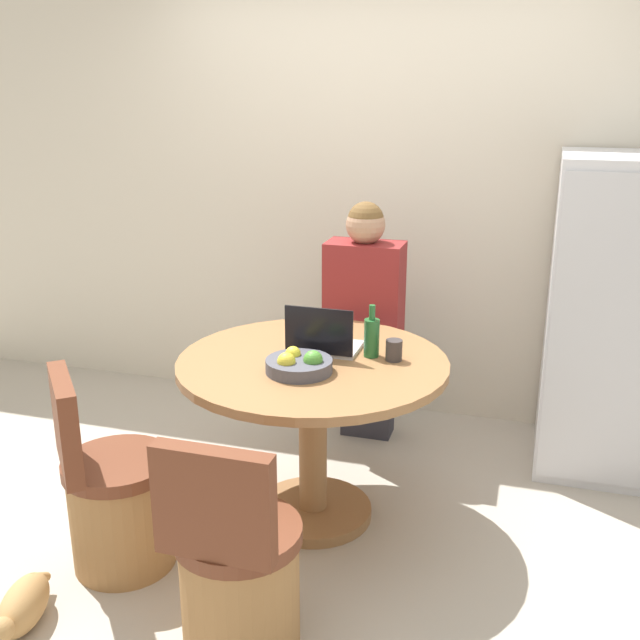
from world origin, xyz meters
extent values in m
plane|color=#B2A899|center=(0.00, 0.00, 0.00)|extent=(12.00, 12.00, 0.00)
cube|color=beige|center=(0.00, 1.48, 1.30)|extent=(7.00, 0.06, 2.60)
cube|color=silver|center=(1.28, 1.09, 0.80)|extent=(0.62, 0.68, 1.60)
cube|color=silver|center=(1.28, 0.75, 0.80)|extent=(0.59, 0.01, 1.51)
cylinder|color=olive|center=(0.00, 0.14, 0.03)|extent=(0.54, 0.54, 0.05)
cylinder|color=olive|center=(0.00, 0.14, 0.39)|extent=(0.13, 0.13, 0.69)
cylinder|color=olive|center=(0.00, 0.14, 0.76)|extent=(1.19, 1.19, 0.04)
cylinder|color=#9E7042|center=(-0.65, -0.42, 0.21)|extent=(0.42, 0.42, 0.43)
cylinder|color=brown|center=(-0.65, -0.42, 0.45)|extent=(0.45, 0.45, 0.06)
cube|color=brown|center=(-0.79, -0.54, 0.67)|extent=(0.31, 0.35, 0.38)
cylinder|color=#9E7042|center=(0.00, -0.72, 0.21)|extent=(0.42, 0.42, 0.43)
cylinder|color=brown|center=(0.00, -0.72, 0.45)|extent=(0.45, 0.45, 0.06)
cube|color=brown|center=(0.00, -0.90, 0.67)|extent=(0.40, 0.07, 0.38)
cube|color=#2D2D38|center=(0.04, 1.05, 0.24)|extent=(0.28, 0.16, 0.48)
cube|color=#2D2D38|center=(0.04, 0.99, 0.55)|extent=(0.32, 0.36, 0.14)
cube|color=maroon|center=(0.04, 0.91, 0.88)|extent=(0.40, 0.22, 0.52)
sphere|color=tan|center=(0.04, 0.91, 1.23)|extent=(0.20, 0.20, 0.20)
sphere|color=brown|center=(0.04, 0.91, 1.26)|extent=(0.19, 0.19, 0.19)
cube|color=#B7B7BC|center=(0.02, 0.29, 0.79)|extent=(0.31, 0.23, 0.02)
cube|color=black|center=(0.02, 0.17, 0.90)|extent=(0.31, 0.01, 0.21)
cylinder|color=#4C4C56|center=(-0.01, -0.01, 0.80)|extent=(0.28, 0.28, 0.05)
sphere|color=#4C9333|center=(0.05, -0.02, 0.84)|extent=(0.08, 0.08, 0.08)
sphere|color=gold|center=(-0.05, 0.03, 0.84)|extent=(0.07, 0.07, 0.07)
sphere|color=gold|center=(-0.05, -0.06, 0.84)|extent=(0.08, 0.08, 0.08)
cylinder|color=#383333|center=(0.34, 0.23, 0.82)|extent=(0.07, 0.07, 0.09)
cylinder|color=#23602D|center=(0.23, 0.26, 0.86)|extent=(0.07, 0.07, 0.17)
cylinder|color=#23602D|center=(0.23, 0.26, 0.98)|extent=(0.03, 0.03, 0.07)
ellipsoid|color=tan|center=(-0.81, -0.87, 0.09)|extent=(0.21, 0.33, 0.18)
sphere|color=tan|center=(-0.77, -1.04, 0.12)|extent=(0.09, 0.09, 0.09)
cylinder|color=tan|center=(-0.84, -0.74, 0.11)|extent=(0.07, 0.14, 0.11)
camera|label=1|loc=(0.91, -2.76, 1.94)|focal=42.00mm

